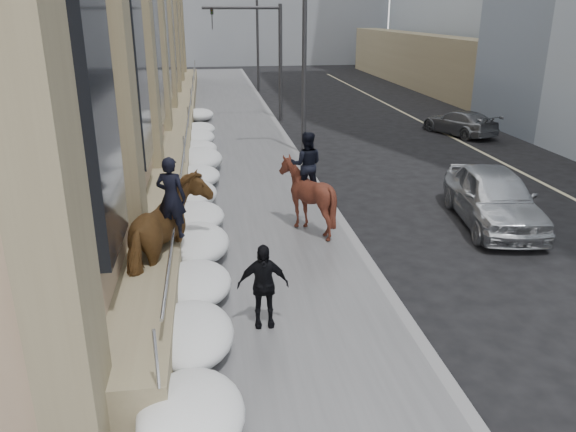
% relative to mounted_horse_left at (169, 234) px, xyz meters
% --- Properties ---
extents(ground, '(140.00, 140.00, 0.00)m').
position_rel_mounted_horse_left_xyz_m(ground, '(1.89, -2.64, -1.29)').
color(ground, black).
rests_on(ground, ground).
extents(sidewalk, '(5.00, 80.00, 0.12)m').
position_rel_mounted_horse_left_xyz_m(sidewalk, '(1.89, 7.36, -1.23)').
color(sidewalk, '#4D4D50').
rests_on(sidewalk, ground).
extents(curb, '(0.24, 80.00, 0.12)m').
position_rel_mounted_horse_left_xyz_m(curb, '(4.51, 7.36, -1.23)').
color(curb, slate).
rests_on(curb, ground).
extents(lane_line, '(0.15, 70.00, 0.01)m').
position_rel_mounted_horse_left_xyz_m(lane_line, '(12.39, 7.36, -1.29)').
color(lane_line, '#BFB78C').
rests_on(lane_line, ground).
extents(streetlight_mid, '(1.71, 0.24, 8.00)m').
position_rel_mounted_horse_left_xyz_m(streetlight_mid, '(4.63, 11.36, 3.29)').
color(streetlight_mid, '#2D2D30').
rests_on(streetlight_mid, ground).
extents(streetlight_far, '(1.71, 0.24, 8.00)m').
position_rel_mounted_horse_left_xyz_m(streetlight_far, '(4.63, 31.36, 3.29)').
color(streetlight_far, '#2D2D30').
rests_on(streetlight_far, ground).
extents(traffic_signal, '(4.10, 0.22, 6.00)m').
position_rel_mounted_horse_left_xyz_m(traffic_signal, '(3.96, 19.36, 2.71)').
color(traffic_signal, '#2D2D30').
rests_on(traffic_signal, ground).
extents(snow_bank, '(1.70, 18.10, 0.76)m').
position_rel_mounted_horse_left_xyz_m(snow_bank, '(0.47, 5.46, -0.82)').
color(snow_bank, white).
rests_on(snow_bank, sidewalk).
extents(mounted_horse_left, '(1.99, 2.91, 2.78)m').
position_rel_mounted_horse_left_xyz_m(mounted_horse_left, '(0.00, 0.00, 0.00)').
color(mounted_horse_left, '#503418').
rests_on(mounted_horse_left, sidewalk).
extents(mounted_horse_right, '(1.84, 2.00, 2.62)m').
position_rel_mounted_horse_left_xyz_m(mounted_horse_right, '(3.40, 2.76, -0.09)').
color(mounted_horse_right, '#3E1A11').
rests_on(mounted_horse_right, sidewalk).
extents(pedestrian, '(0.96, 0.42, 1.62)m').
position_rel_mounted_horse_left_xyz_m(pedestrian, '(1.77, -1.93, -0.36)').
color(pedestrian, black).
rests_on(pedestrian, sidewalk).
extents(car_silver, '(2.61, 4.95, 1.61)m').
position_rel_mounted_horse_left_xyz_m(car_silver, '(8.68, 2.73, -0.49)').
color(car_silver, '#B7BBC0').
rests_on(car_silver, ground).
extents(car_grey, '(2.92, 4.36, 1.17)m').
position_rel_mounted_horse_left_xyz_m(car_grey, '(12.94, 14.37, -0.70)').
color(car_grey, slate).
rests_on(car_grey, ground).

